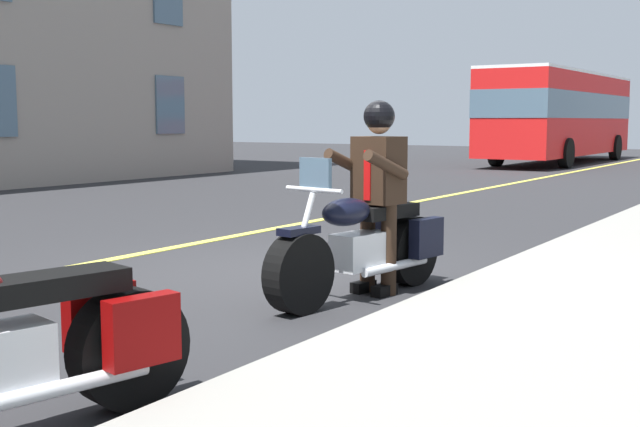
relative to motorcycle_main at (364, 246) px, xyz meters
The scene contains 5 objects.
ground_plane 1.47m from the motorcycle_main, 108.26° to the right, with size 80.00×80.00×0.00m, color #28282B.
lane_center_stripe 3.39m from the motorcycle_main, 97.50° to the right, with size 60.00×0.16×0.01m, color #E5DB4C.
motorcycle_main is the anchor object (origin of this frame).
rider_main 0.61m from the motorcycle_main, behind, with size 0.68×0.62×1.74m.
bus_near 24.25m from the motorcycle_main, 167.36° to the right, with size 11.05×2.70×3.30m.
Camera 1 is at (6.51, 4.82, 1.56)m, focal length 44.83 mm.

